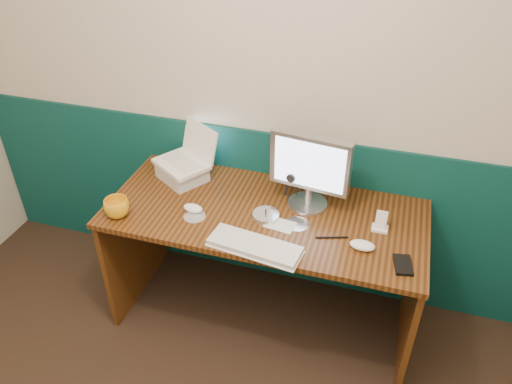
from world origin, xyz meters
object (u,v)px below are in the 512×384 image
(mug, at_px, (117,208))
(desk, at_px, (264,267))
(laptop, at_px, (180,147))
(camcorder, at_px, (291,183))
(keyboard, at_px, (255,247))
(monitor, at_px, (310,172))

(mug, bearing_deg, desk, 19.40)
(laptop, bearing_deg, desk, 15.59)
(mug, relative_size, camcorder, 0.66)
(desk, distance_m, mug, 0.84)
(desk, relative_size, keyboard, 3.75)
(desk, distance_m, monitor, 0.62)
(camcorder, bearing_deg, desk, -107.18)
(monitor, bearing_deg, mug, -150.09)
(mug, bearing_deg, camcorder, 27.05)
(mug, height_order, camcorder, camcorder)
(keyboard, relative_size, camcorder, 2.29)
(desk, distance_m, camcorder, 0.50)
(laptop, distance_m, camcorder, 0.62)
(desk, xyz_separation_m, keyboard, (0.03, -0.28, 0.39))
(laptop, height_order, camcorder, laptop)
(desk, relative_size, mug, 12.98)
(desk, relative_size, laptop, 5.80)
(desk, height_order, laptop, laptop)
(monitor, bearing_deg, desk, -140.98)
(keyboard, bearing_deg, camcorder, 89.92)
(desk, bearing_deg, mug, -160.60)
(laptop, relative_size, monitor, 0.69)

